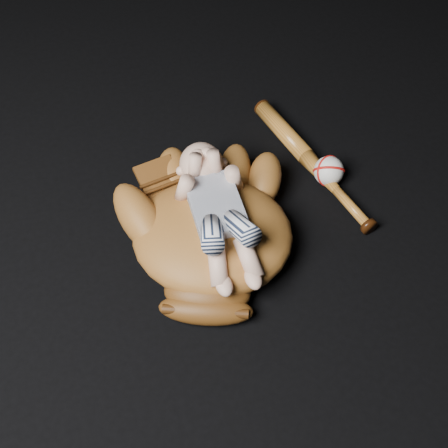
% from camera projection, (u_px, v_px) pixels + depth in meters
% --- Properties ---
extents(baseball_glove, '(0.54, 0.58, 0.15)m').
position_uv_depth(baseball_glove, '(212.00, 230.00, 1.26)').
color(baseball_glove, brown).
rests_on(baseball_glove, ground).
extents(newborn_baby, '(0.17, 0.36, 0.14)m').
position_uv_depth(newborn_baby, '(220.00, 214.00, 1.22)').
color(newborn_baby, '#D6A58A').
rests_on(newborn_baby, baseball_glove).
extents(baseball_bat, '(0.14, 0.45, 0.04)m').
position_uv_depth(baseball_bat, '(312.00, 163.00, 1.45)').
color(baseball_bat, '#AB6621').
rests_on(baseball_bat, ground).
extents(baseball, '(0.07, 0.07, 0.07)m').
position_uv_depth(baseball, '(329.00, 171.00, 1.42)').
color(baseball, white).
rests_on(baseball, ground).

